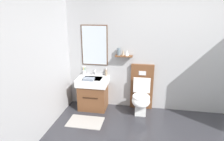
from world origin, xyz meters
name	(u,v)px	position (x,y,z in m)	size (l,w,h in m)	color
wall_back	(171,52)	(-0.02, 1.67, 1.26)	(4.65, 0.27, 2.51)	#A8A8AA
wall_left	(21,71)	(-2.26, 0.00, 1.26)	(0.12, 3.47, 2.51)	#A8A8AA
bath_mat	(85,122)	(-1.61, 0.79, 0.01)	(0.68, 0.44, 0.01)	#9E9993
vanity_sink_left	(93,92)	(-1.61, 1.40, 0.37)	(0.65, 0.51, 0.70)	brown
tap_on_left_sink	(95,72)	(-1.61, 1.59, 0.78)	(0.03, 0.13, 0.11)	silver
toilet	(141,95)	(-0.57, 1.41, 0.38)	(0.48, 0.62, 1.00)	brown
toothbrush_cup	(84,72)	(-1.86, 1.57, 0.76)	(0.07, 0.07, 0.21)	silver
soap_dispenser	(106,72)	(-1.36, 1.58, 0.78)	(0.06, 0.06, 0.18)	gray
folded_hand_towel	(89,79)	(-1.65, 1.24, 0.73)	(0.22, 0.16, 0.04)	gray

